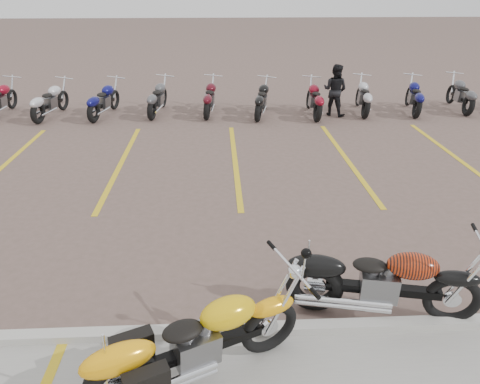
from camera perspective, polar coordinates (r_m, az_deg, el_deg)
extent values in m
plane|color=brown|center=(7.60, 0.64, -6.89)|extent=(100.00, 100.00, 0.00)
cube|color=#ADAAA3|center=(5.95, 1.86, -16.45)|extent=(60.00, 0.18, 0.12)
torus|color=black|center=(5.56, 3.33, -16.10)|extent=(0.69, 0.40, 0.71)
torus|color=black|center=(5.12, -14.43, -21.37)|extent=(0.76, 0.48, 0.75)
cube|color=black|center=(5.23, -5.08, -18.32)|extent=(1.34, 0.71, 0.11)
cube|color=slate|center=(5.17, -5.69, -17.96)|extent=(0.55, 0.49, 0.37)
ellipsoid|color=#EBB70C|center=(5.07, -1.97, -14.03)|extent=(0.72, 0.58, 0.33)
ellipsoid|color=black|center=(4.95, -7.41, -15.99)|extent=(0.50, 0.43, 0.13)
torus|color=black|center=(6.49, 24.34, -11.89)|extent=(0.71, 0.26, 0.70)
torus|color=black|center=(6.23, 9.08, -11.36)|extent=(0.77, 0.34, 0.75)
cube|color=black|center=(6.27, 16.93, -11.25)|extent=(1.40, 0.42, 0.11)
cube|color=slate|center=(6.22, 16.51, -10.75)|extent=(0.51, 0.41, 0.37)
ellipsoid|color=black|center=(6.11, 20.21, -8.36)|extent=(0.69, 0.47, 0.32)
ellipsoid|color=black|center=(6.05, 15.50, -8.51)|extent=(0.47, 0.36, 0.13)
imported|color=black|center=(15.28, 11.51, 12.08)|extent=(0.98, 0.94, 1.60)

